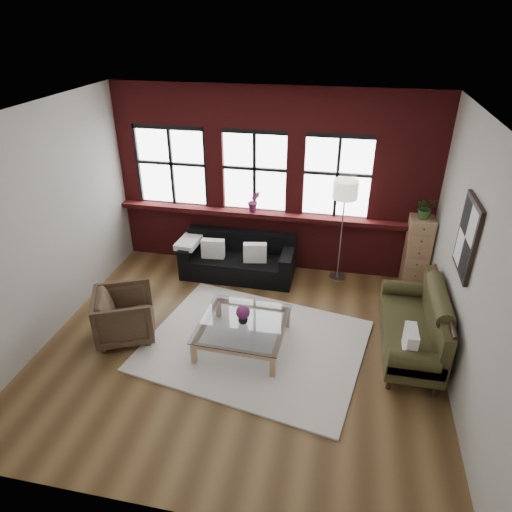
% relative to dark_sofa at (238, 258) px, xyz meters
% --- Properties ---
extents(floor, '(5.50, 5.50, 0.00)m').
position_rel_dark_sofa_xyz_m(floor, '(0.49, -1.90, -0.36)').
color(floor, '#543A1E').
rests_on(floor, ground).
extents(ceiling, '(5.50, 5.50, 0.00)m').
position_rel_dark_sofa_xyz_m(ceiling, '(0.49, -1.90, 2.84)').
color(ceiling, white).
rests_on(ceiling, ground).
extents(wall_back, '(5.50, 0.00, 5.50)m').
position_rel_dark_sofa_xyz_m(wall_back, '(0.49, 0.60, 1.24)').
color(wall_back, '#AFACA3').
rests_on(wall_back, ground).
extents(wall_front, '(5.50, 0.00, 5.50)m').
position_rel_dark_sofa_xyz_m(wall_front, '(0.49, -4.40, 1.24)').
color(wall_front, '#AFACA3').
rests_on(wall_front, ground).
extents(wall_left, '(0.00, 5.00, 5.00)m').
position_rel_dark_sofa_xyz_m(wall_left, '(-2.26, -1.90, 1.24)').
color(wall_left, '#AFACA3').
rests_on(wall_left, ground).
extents(wall_right, '(0.00, 5.00, 5.00)m').
position_rel_dark_sofa_xyz_m(wall_right, '(3.24, -1.90, 1.24)').
color(wall_right, '#AFACA3').
rests_on(wall_right, ground).
extents(brick_backwall, '(5.50, 0.12, 3.20)m').
position_rel_dark_sofa_xyz_m(brick_backwall, '(0.49, 0.54, 1.24)').
color(brick_backwall, maroon).
rests_on(brick_backwall, floor).
extents(sill_ledge, '(5.50, 0.30, 0.08)m').
position_rel_dark_sofa_xyz_m(sill_ledge, '(0.49, 0.45, 0.68)').
color(sill_ledge, maroon).
rests_on(sill_ledge, brick_backwall).
extents(window_left, '(1.38, 0.10, 1.50)m').
position_rel_dark_sofa_xyz_m(window_left, '(-1.31, 0.55, 1.39)').
color(window_left, black).
rests_on(window_left, brick_backwall).
extents(window_mid, '(1.38, 0.10, 1.50)m').
position_rel_dark_sofa_xyz_m(window_mid, '(0.19, 0.55, 1.39)').
color(window_mid, black).
rests_on(window_mid, brick_backwall).
extents(window_right, '(1.38, 0.10, 1.50)m').
position_rel_dark_sofa_xyz_m(window_right, '(1.59, 0.55, 1.39)').
color(window_right, black).
rests_on(window_right, brick_backwall).
extents(wall_poster, '(0.05, 0.74, 0.94)m').
position_rel_dark_sofa_xyz_m(wall_poster, '(3.21, -1.60, 1.49)').
color(wall_poster, black).
rests_on(wall_poster, wall_right).
extents(shag_rug, '(3.34, 2.83, 0.03)m').
position_rel_dark_sofa_xyz_m(shag_rug, '(0.68, -1.86, -0.34)').
color(shag_rug, beige).
rests_on(shag_rug, floor).
extents(dark_sofa, '(1.96, 0.80, 0.71)m').
position_rel_dark_sofa_xyz_m(dark_sofa, '(0.00, 0.00, 0.00)').
color(dark_sofa, black).
rests_on(dark_sofa, floor).
extents(pillow_a, '(0.41, 0.17, 0.34)m').
position_rel_dark_sofa_xyz_m(pillow_a, '(-0.42, -0.10, 0.19)').
color(pillow_a, white).
rests_on(pillow_a, dark_sofa).
extents(pillow_b, '(0.42, 0.21, 0.34)m').
position_rel_dark_sofa_xyz_m(pillow_b, '(0.33, -0.10, 0.19)').
color(pillow_b, white).
rests_on(pillow_b, dark_sofa).
extents(vintage_settee, '(0.82, 1.85, 0.99)m').
position_rel_dark_sofa_xyz_m(vintage_settee, '(2.79, -1.53, 0.14)').
color(vintage_settee, '#322E17').
rests_on(vintage_settee, floor).
extents(pillow_settee, '(0.14, 0.38, 0.34)m').
position_rel_dark_sofa_xyz_m(pillow_settee, '(2.71, -2.09, 0.25)').
color(pillow_settee, white).
rests_on(pillow_settee, vintage_settee).
extents(armchair, '(1.07, 1.06, 0.74)m').
position_rel_dark_sofa_xyz_m(armchair, '(-1.18, -2.00, 0.01)').
color(armchair, '#3D2C1E').
rests_on(armchair, floor).
extents(coffee_table, '(1.23, 1.23, 0.40)m').
position_rel_dark_sofa_xyz_m(coffee_table, '(0.53, -1.88, -0.17)').
color(coffee_table, '#A47C59').
rests_on(coffee_table, shag_rug).
extents(vase, '(0.18, 0.18, 0.14)m').
position_rel_dark_sofa_xyz_m(vase, '(0.53, -1.88, 0.10)').
color(vase, '#B2B2B2').
rests_on(vase, coffee_table).
extents(flowers, '(0.20, 0.20, 0.20)m').
position_rel_dark_sofa_xyz_m(flowers, '(0.53, -1.88, 0.22)').
color(flowers, '#6C2557').
rests_on(flowers, vase).
extents(drawer_chest, '(0.39, 0.39, 1.27)m').
position_rel_dark_sofa_xyz_m(drawer_chest, '(3.02, 0.27, 0.28)').
color(drawer_chest, '#A47C59').
rests_on(drawer_chest, floor).
extents(potted_plant_top, '(0.39, 0.36, 0.36)m').
position_rel_dark_sofa_xyz_m(potted_plant_top, '(3.02, 0.27, 1.10)').
color(potted_plant_top, '#2D5923').
rests_on(potted_plant_top, drawer_chest).
extents(floor_lamp, '(0.40, 0.40, 1.96)m').
position_rel_dark_sofa_xyz_m(floor_lamp, '(1.75, 0.27, 0.63)').
color(floor_lamp, '#A5A5A8').
rests_on(floor_lamp, floor).
extents(sill_plant, '(0.25, 0.22, 0.39)m').
position_rel_dark_sofa_xyz_m(sill_plant, '(0.20, 0.42, 0.92)').
color(sill_plant, '#6C2557').
rests_on(sill_plant, sill_ledge).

